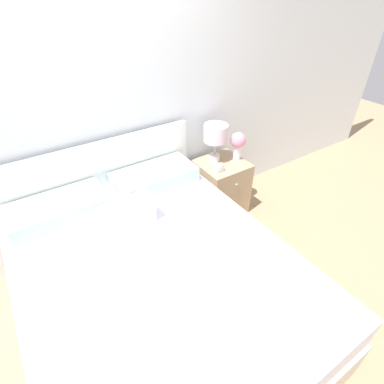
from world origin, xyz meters
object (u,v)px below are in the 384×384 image
object	(u,v)px
bed	(155,283)
flower_vase	(238,143)
alarm_clock	(219,168)
nightstand	(221,187)
table_lamp	(216,135)

from	to	relation	value
bed	flower_vase	distance (m)	1.60
bed	alarm_clock	bearing A→B (deg)	31.30
bed	nightstand	size ratio (longest dim) A/B	3.54
nightstand	table_lamp	bearing A→B (deg)	114.85
bed	nightstand	bearing A→B (deg)	32.41
nightstand	table_lamp	xyz separation A→B (m)	(-0.04, 0.08, 0.58)
alarm_clock	flower_vase	bearing A→B (deg)	17.48
nightstand	table_lamp	distance (m)	0.59
table_lamp	bed	bearing A→B (deg)	-143.86
alarm_clock	nightstand	bearing A→B (deg)	40.55
nightstand	flower_vase	distance (m)	0.51
bed	alarm_clock	size ratio (longest dim) A/B	26.01
bed	nightstand	world-z (taller)	bed
table_lamp	nightstand	bearing A→B (deg)	-65.15
table_lamp	flower_vase	world-z (taller)	table_lamp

